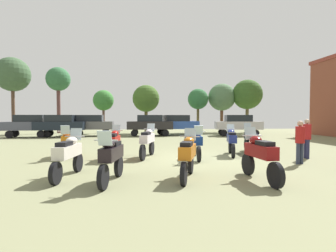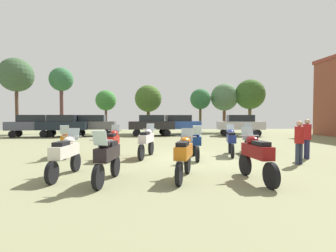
{
  "view_description": "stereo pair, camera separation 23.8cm",
  "coord_description": "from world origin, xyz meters",
  "px_view_note": "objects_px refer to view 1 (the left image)",
  "views": [
    {
      "loc": [
        -2.31,
        -11.09,
        1.85
      ],
      "look_at": [
        -0.94,
        2.89,
        1.34
      ],
      "focal_mm": 27.14,
      "sensor_mm": 36.0,
      "label": 1
    },
    {
      "loc": [
        -2.08,
        -11.11,
        1.85
      ],
      "look_at": [
        -0.94,
        2.89,
        1.34
      ],
      "focal_mm": 27.14,
      "sensor_mm": 36.0,
      "label": 2
    }
  ],
  "objects_px": {
    "motorcycle_12": "(148,141)",
    "tree_1": "(12,75)",
    "motorcycle_1": "(260,155)",
    "tree_3": "(146,99)",
    "car_6": "(30,124)",
    "car_2": "(238,124)",
    "tree_6": "(247,95)",
    "car_5": "(90,124)",
    "tree_8": "(222,97)",
    "motorcycle_11": "(68,154)",
    "motorcycle_3": "(251,138)",
    "motorcycle_8": "(188,154)",
    "motorcycle_10": "(197,142)",
    "motorcycle_6": "(114,143)",
    "car_3": "(176,123)",
    "person_1": "(300,139)",
    "tree_4": "(198,99)",
    "motorcycle_5": "(111,157)",
    "person_2": "(307,135)",
    "car_4": "(150,124)",
    "tree_2": "(58,80)",
    "motorcycle_7": "(67,141)",
    "tree_5": "(103,101)",
    "car_1": "(61,124)",
    "motorcycle_2": "(232,140)"
  },
  "relations": [
    {
      "from": "car_5",
      "to": "person_1",
      "type": "bearing_deg",
      "value": -147.07
    },
    {
      "from": "person_1",
      "to": "tree_6",
      "type": "distance_m",
      "value": 20.87
    },
    {
      "from": "motorcycle_8",
      "to": "car_5",
      "type": "relative_size",
      "value": 0.47
    },
    {
      "from": "motorcycle_5",
      "to": "tree_2",
      "type": "height_order",
      "value": "tree_2"
    },
    {
      "from": "car_2",
      "to": "tree_6",
      "type": "relative_size",
      "value": 0.73
    },
    {
      "from": "car_5",
      "to": "motorcycle_5",
      "type": "bearing_deg",
      "value": -169.13
    },
    {
      "from": "car_1",
      "to": "car_5",
      "type": "distance_m",
      "value": 2.62
    },
    {
      "from": "motorcycle_11",
      "to": "car_5",
      "type": "bearing_deg",
      "value": 105.83
    },
    {
      "from": "motorcycle_10",
      "to": "tree_2",
      "type": "height_order",
      "value": "tree_2"
    },
    {
      "from": "motorcycle_6",
      "to": "motorcycle_10",
      "type": "relative_size",
      "value": 0.95
    },
    {
      "from": "motorcycle_1",
      "to": "car_6",
      "type": "bearing_deg",
      "value": 125.49
    },
    {
      "from": "motorcycle_8",
      "to": "motorcycle_10",
      "type": "bearing_deg",
      "value": 91.57
    },
    {
      "from": "motorcycle_3",
      "to": "car_4",
      "type": "xyz_separation_m",
      "value": [
        -4.76,
        12.09,
        0.43
      ]
    },
    {
      "from": "car_5",
      "to": "tree_8",
      "type": "distance_m",
      "value": 15.59
    },
    {
      "from": "car_3",
      "to": "tree_8",
      "type": "xyz_separation_m",
      "value": [
        6.14,
        4.64,
        2.98
      ]
    },
    {
      "from": "motorcycle_2",
      "to": "tree_8",
      "type": "height_order",
      "value": "tree_8"
    },
    {
      "from": "tree_6",
      "to": "tree_8",
      "type": "xyz_separation_m",
      "value": [
        -2.78,
        0.95,
        -0.27
      ]
    },
    {
      "from": "car_5",
      "to": "person_2",
      "type": "height_order",
      "value": "car_5"
    },
    {
      "from": "motorcycle_10",
      "to": "car_1",
      "type": "height_order",
      "value": "car_1"
    },
    {
      "from": "car_1",
      "to": "tree_6",
      "type": "xyz_separation_m",
      "value": [
        19.64,
        5.06,
        3.26
      ]
    },
    {
      "from": "motorcycle_5",
      "to": "person_1",
      "type": "bearing_deg",
      "value": -153.03
    },
    {
      "from": "motorcycle_1",
      "to": "car_6",
      "type": "xyz_separation_m",
      "value": [
        -13.38,
        16.93,
        0.43
      ]
    },
    {
      "from": "car_3",
      "to": "person_2",
      "type": "bearing_deg",
      "value": -173.97
    },
    {
      "from": "motorcycle_1",
      "to": "tree_3",
      "type": "bearing_deg",
      "value": 94.9
    },
    {
      "from": "tree_2",
      "to": "car_6",
      "type": "bearing_deg",
      "value": -96.0
    },
    {
      "from": "car_5",
      "to": "tree_5",
      "type": "bearing_deg",
      "value": -11.19
    },
    {
      "from": "car_5",
      "to": "motorcycle_2",
      "type": "bearing_deg",
      "value": -147.46
    },
    {
      "from": "motorcycle_12",
      "to": "tree_1",
      "type": "height_order",
      "value": "tree_1"
    },
    {
      "from": "motorcycle_5",
      "to": "tree_2",
      "type": "bearing_deg",
      "value": -59.39
    },
    {
      "from": "motorcycle_12",
      "to": "car_3",
      "type": "height_order",
      "value": "car_3"
    },
    {
      "from": "motorcycle_11",
      "to": "motorcycle_3",
      "type": "bearing_deg",
      "value": 36.83
    },
    {
      "from": "motorcycle_8",
      "to": "car_4",
      "type": "relative_size",
      "value": 0.48
    },
    {
      "from": "car_6",
      "to": "tree_4",
      "type": "height_order",
      "value": "tree_4"
    },
    {
      "from": "motorcycle_2",
      "to": "car_6",
      "type": "relative_size",
      "value": 0.47
    },
    {
      "from": "motorcycle_3",
      "to": "tree_2",
      "type": "distance_m",
      "value": 23.41
    },
    {
      "from": "motorcycle_3",
      "to": "person_2",
      "type": "bearing_deg",
      "value": -40.79
    },
    {
      "from": "motorcycle_10",
      "to": "tree_3",
      "type": "bearing_deg",
      "value": -78.49
    },
    {
      "from": "tree_6",
      "to": "motorcycle_5",
      "type": "bearing_deg",
      "value": -121.02
    },
    {
      "from": "motorcycle_1",
      "to": "motorcycle_7",
      "type": "relative_size",
      "value": 1.0
    },
    {
      "from": "tree_4",
      "to": "person_1",
      "type": "bearing_deg",
      "value": -91.23
    },
    {
      "from": "tree_4",
      "to": "motorcycle_10",
      "type": "bearing_deg",
      "value": -102.51
    },
    {
      "from": "motorcycle_2",
      "to": "person_1",
      "type": "height_order",
      "value": "person_1"
    },
    {
      "from": "motorcycle_7",
      "to": "tree_6",
      "type": "height_order",
      "value": "tree_6"
    },
    {
      "from": "person_2",
      "to": "car_2",
      "type": "bearing_deg",
      "value": -5.08
    },
    {
      "from": "motorcycle_11",
      "to": "car_6",
      "type": "distance_m",
      "value": 17.8
    },
    {
      "from": "motorcycle_11",
      "to": "person_2",
      "type": "bearing_deg",
      "value": 21.84
    },
    {
      "from": "motorcycle_3",
      "to": "tree_8",
      "type": "relative_size",
      "value": 0.37
    },
    {
      "from": "motorcycle_12",
      "to": "tree_8",
      "type": "relative_size",
      "value": 0.39
    },
    {
      "from": "motorcycle_8",
      "to": "motorcycle_6",
      "type": "bearing_deg",
      "value": 142.42
    },
    {
      "from": "car_5",
      "to": "motorcycle_10",
      "type": "bearing_deg",
      "value": -154.63
    }
  ]
}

